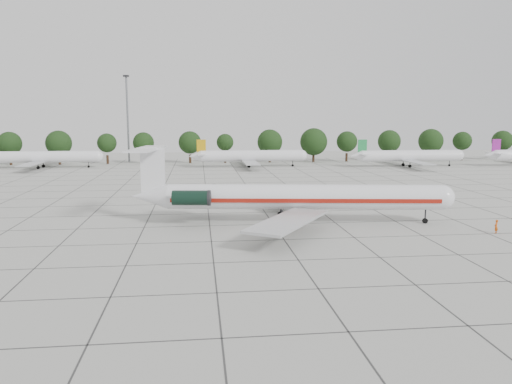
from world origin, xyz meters
TOP-DOWN VIEW (x-y plane):
  - ground at (0.00, 0.00)m, footprint 260.00×260.00m
  - apron_joints at (0.00, 15.00)m, footprint 170.00×170.00m
  - main_airliner at (1.76, 0.70)m, footprint 40.84×31.94m
  - ground_crew at (25.02, -7.80)m, footprint 0.69×0.67m
  - bg_airliner_b at (-49.64, 74.91)m, footprint 28.24×27.20m
  - bg_airliner_c at (4.76, 72.18)m, footprint 28.24×27.20m
  - bg_airliner_d at (47.30, 67.62)m, footprint 28.24×27.20m
  - tree_line at (-11.68, 85.00)m, footprint 249.86×8.44m
  - floodlight_mast at (-30.00, 92.00)m, footprint 1.60×1.60m

SIDE VIEW (x-z plane):
  - ground at x=0.00m, z-range 0.00..0.00m
  - apron_joints at x=0.00m, z-range 0.00..0.02m
  - ground_crew at x=25.02m, z-range 0.00..1.60m
  - bg_airliner_b at x=-49.64m, z-range -0.79..6.61m
  - bg_airliner_c at x=4.76m, z-range -0.79..6.61m
  - bg_airliner_d at x=47.30m, z-range -0.79..6.61m
  - main_airliner at x=1.76m, z-range -1.41..8.20m
  - tree_line at x=-11.68m, z-range 0.87..11.09m
  - floodlight_mast at x=-30.00m, z-range 1.56..27.01m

